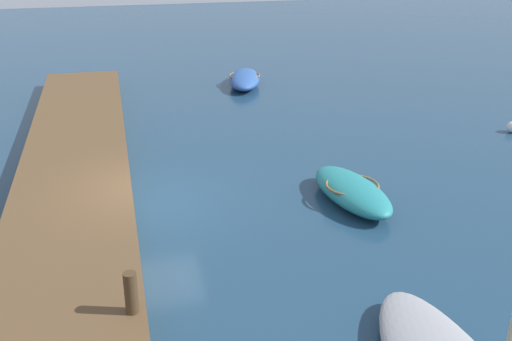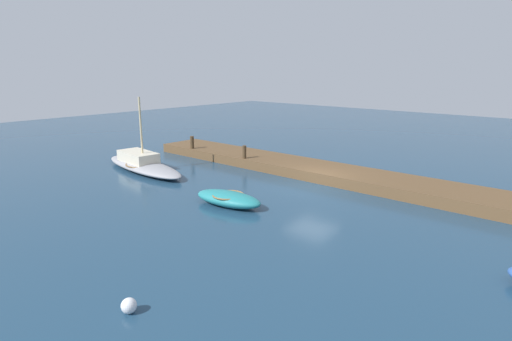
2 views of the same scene
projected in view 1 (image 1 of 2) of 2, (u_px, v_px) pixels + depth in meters
The scene contains 5 objects.
ground_plane at pixel (153, 204), 16.79m from camera, with size 84.00×84.00×0.00m, color navy.
dock_platform at pixel (72, 202), 16.23m from camera, with size 27.69×3.15×0.59m, color brown.
rowboat_teal at pixel (352, 191), 16.80m from camera, with size 3.62×1.85×0.67m.
rowboat_blue at pixel (245, 79), 28.43m from camera, with size 3.82×2.21×0.66m.
mooring_post_west at pixel (131, 293), 11.08m from camera, with size 0.25×0.25×0.82m, color #47331E.
Camera 1 is at (15.40, -0.74, 7.28)m, focal length 43.07 mm.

